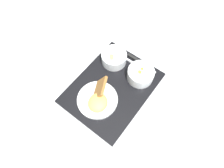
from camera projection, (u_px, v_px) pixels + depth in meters
ground_plane at (112, 88)px, 0.94m from camera, size 4.00×4.00×0.00m
serving_tray at (112, 88)px, 0.94m from camera, size 0.45×0.36×0.01m
bowl_salad at (141, 74)px, 0.92m from camera, size 0.12×0.12×0.06m
bowl_soup at (114, 57)px, 0.97m from camera, size 0.12×0.12×0.06m
plate_main at (98, 100)px, 0.88m from camera, size 0.18×0.18×0.09m
knife at (136, 60)px, 0.99m from camera, size 0.03×0.17×0.01m
spoon at (133, 63)px, 0.99m from camera, size 0.03×0.15×0.01m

